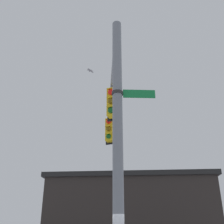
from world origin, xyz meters
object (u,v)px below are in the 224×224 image
at_px(traffic_light_nearest_pole, 113,103).
at_px(bird_flying, 90,71).
at_px(street_name_sign, 127,94).
at_px(traffic_light_mid_inner, 110,130).

bearing_deg(traffic_light_nearest_pole, bird_flying, -54.72).
bearing_deg(bird_flying, street_name_sign, 123.37).
bearing_deg(traffic_light_mid_inner, street_name_sign, 116.31).
xyz_separation_m(traffic_light_nearest_pole, traffic_light_mid_inner, (1.13, -2.59, 0.00)).
bearing_deg(street_name_sign, traffic_light_mid_inner, -63.69).
distance_m(street_name_sign, bird_flying, 9.70).
bearing_deg(bird_flying, traffic_light_nearest_pole, 125.28).
xyz_separation_m(traffic_light_nearest_pole, bird_flying, (3.11, -4.40, 4.59)).
bearing_deg(street_name_sign, traffic_light_nearest_pole, -60.61).
bearing_deg(bird_flying, traffic_light_mid_inner, 137.66).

